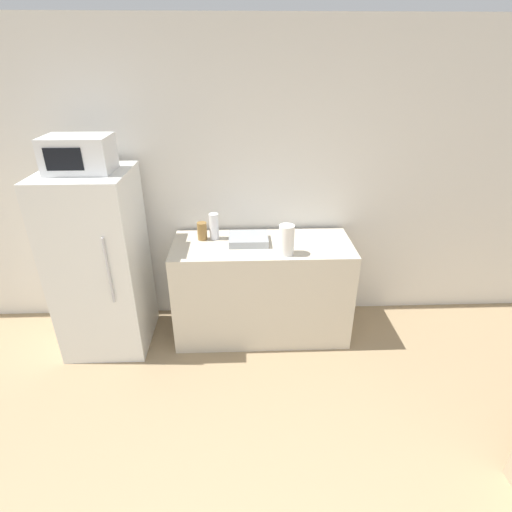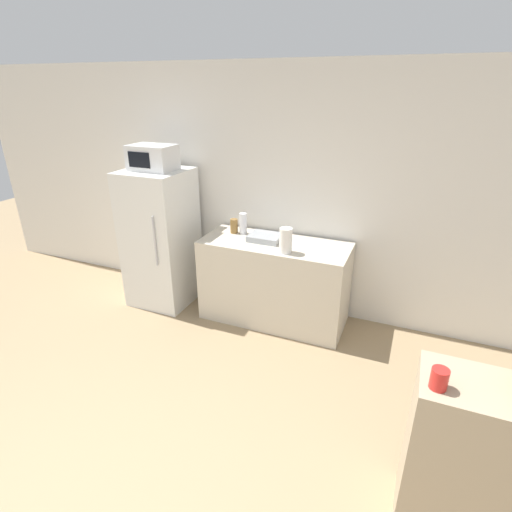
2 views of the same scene
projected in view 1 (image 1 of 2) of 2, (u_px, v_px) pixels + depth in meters
wall_back at (238, 184)px, 3.51m from camera, size 8.00×0.06×2.60m
refrigerator at (101, 263)px, 3.30m from camera, size 0.67×0.69×1.54m
microwave at (79, 154)px, 2.89m from camera, size 0.47×0.33×0.26m
counter at (262, 289)px, 3.56m from camera, size 1.52×0.63×0.89m
sink_basin at (248, 239)px, 3.37m from camera, size 0.33×0.27×0.06m
bottle_tall at (214, 226)px, 3.40m from camera, size 0.08×0.08×0.23m
bottle_short at (202, 231)px, 3.40m from camera, size 0.08×0.08×0.15m
paper_towel_roll at (286, 240)px, 3.13m from camera, size 0.12×0.12×0.24m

